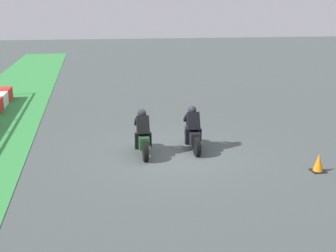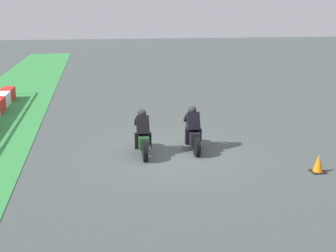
{
  "view_description": "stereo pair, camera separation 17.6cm",
  "coord_description": "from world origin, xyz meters",
  "views": [
    {
      "loc": [
        -13.55,
        2.67,
        4.63
      ],
      "look_at": [
        0.24,
        0.08,
        0.9
      ],
      "focal_mm": 46.78,
      "sensor_mm": 36.0,
      "label": 1
    },
    {
      "loc": [
        -13.58,
        2.5,
        4.63
      ],
      "look_at": [
        0.24,
        0.08,
        0.9
      ],
      "focal_mm": 46.78,
      "sensor_mm": 36.0,
      "label": 2
    }
  ],
  "objects": [
    {
      "name": "ground_plane",
      "position": [
        0.0,
        0.0,
        0.0
      ],
      "size": [
        120.0,
        120.0,
        0.0
      ],
      "primitive_type": "plane",
      "color": "#454E4C"
    },
    {
      "name": "rider_lane_a",
      "position": [
        0.34,
        -0.78,
        0.62
      ],
      "size": [
        2.04,
        0.54,
        1.51
      ],
      "rotation": [
        0.0,
        0.0,
        -0.02
      ],
      "color": "black",
      "rests_on": "ground_plane"
    },
    {
      "name": "rider_lane_b",
      "position": [
        0.14,
        0.95,
        0.62
      ],
      "size": [
        2.04,
        0.54,
        1.51
      ],
      "rotation": [
        0.0,
        0.0,
        -0.01
      ],
      "color": "black",
      "rests_on": "ground_plane"
    },
    {
      "name": "traffic_cone",
      "position": [
        -2.4,
        -3.94,
        0.25
      ],
      "size": [
        0.4,
        0.4,
        0.54
      ],
      "color": "black",
      "rests_on": "ground_plane"
    }
  ]
}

